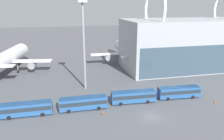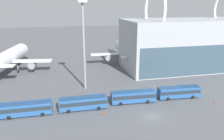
# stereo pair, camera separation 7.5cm
# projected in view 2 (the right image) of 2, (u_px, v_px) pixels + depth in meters

# --- Properties ---
(ground_plane) EXTENTS (440.00, 440.00, 0.00)m
(ground_plane) POSITION_uv_depth(u_px,v_px,m) (151.00, 116.00, 50.90)
(ground_plane) COLOR #515459
(airliner_at_gate_near) EXTENTS (33.27, 35.54, 13.98)m
(airliner_at_gate_near) POSITION_uv_depth(u_px,v_px,m) (8.00, 58.00, 82.67)
(airliner_at_gate_near) COLOR silver
(airliner_at_gate_near) RESTS_ON ground_plane
(airliner_at_gate_far) EXTENTS (32.93, 34.10, 15.70)m
(airliner_at_gate_far) POSITION_uv_depth(u_px,v_px,m) (128.00, 51.00, 95.73)
(airliner_at_gate_far) COLOR silver
(airliner_at_gate_far) RESTS_ON ground_plane
(airliner_parked_remote) EXTENTS (40.86, 38.66, 15.53)m
(airliner_parked_remote) POSITION_uv_depth(u_px,v_px,m) (210.00, 42.00, 116.71)
(airliner_parked_remote) COLOR white
(airliner_parked_remote) RESTS_ON ground_plane
(shuttle_bus_0) EXTENTS (11.80, 2.84, 3.22)m
(shuttle_bus_0) POSITION_uv_depth(u_px,v_px,m) (26.00, 108.00, 50.80)
(shuttle_bus_0) COLOR #285693
(shuttle_bus_0) RESTS_ON ground_plane
(shuttle_bus_1) EXTENTS (11.78, 2.79, 3.22)m
(shuttle_bus_1) POSITION_uv_depth(u_px,v_px,m) (83.00, 102.00, 53.78)
(shuttle_bus_1) COLOR #285693
(shuttle_bus_1) RESTS_ON ground_plane
(shuttle_bus_2) EXTENTS (11.90, 3.32, 3.22)m
(shuttle_bus_2) POSITION_uv_depth(u_px,v_px,m) (133.00, 96.00, 57.52)
(shuttle_bus_2) COLOR #285693
(shuttle_bus_2) RESTS_ON ground_plane
(shuttle_bus_3) EXTENTS (11.90, 3.37, 3.22)m
(shuttle_bus_3) POSITION_uv_depth(u_px,v_px,m) (179.00, 92.00, 60.46)
(shuttle_bus_3) COLOR #285693
(shuttle_bus_3) RESTS_ON ground_plane
(floodlight_mast) EXTENTS (2.55, 2.55, 26.22)m
(floodlight_mast) POSITION_uv_depth(u_px,v_px,m) (84.00, 36.00, 63.19)
(floodlight_mast) COLOR gray
(floodlight_mast) RESTS_ON ground_plane
(traffic_cone_0) EXTENTS (0.47, 0.47, 0.68)m
(traffic_cone_0) POSITION_uv_depth(u_px,v_px,m) (102.00, 113.00, 52.03)
(traffic_cone_0) COLOR black
(traffic_cone_0) RESTS_ON ground_plane
(traffic_cone_1) EXTENTS (0.52, 0.52, 0.76)m
(traffic_cone_1) POSITION_uv_depth(u_px,v_px,m) (215.00, 102.00, 57.72)
(traffic_cone_1) COLOR black
(traffic_cone_1) RESTS_ON ground_plane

